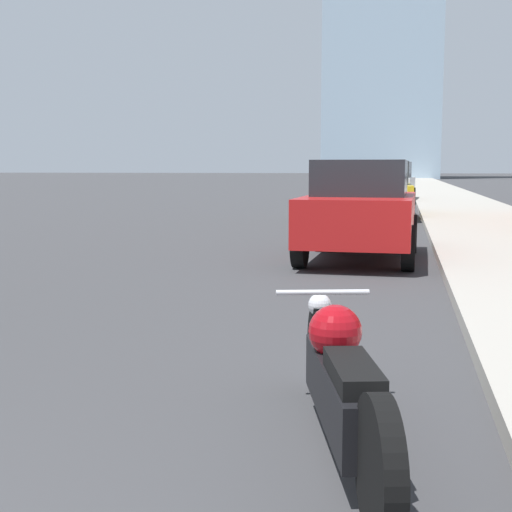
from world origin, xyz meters
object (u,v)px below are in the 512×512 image
parked_car_yellow (382,190)px  parked_car_white (394,182)px  motorcycle (341,382)px  parked_car_red (361,210)px

parked_car_yellow → parked_car_white: (0.25, 10.40, 0.01)m
motorcycle → parked_car_red: bearing=78.6°
motorcycle → parked_car_yellow: (-0.30, 18.78, 0.50)m
parked_car_yellow → motorcycle: bearing=-90.4°
motorcycle → parked_car_yellow: 18.79m
parked_car_yellow → parked_car_white: parked_car_white is taller
motorcycle → parked_car_white: bearing=76.1°
parked_car_red → parked_car_white: 20.84m
parked_car_white → motorcycle: bearing=-86.1°
parked_car_white → parked_car_red: bearing=-87.1°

